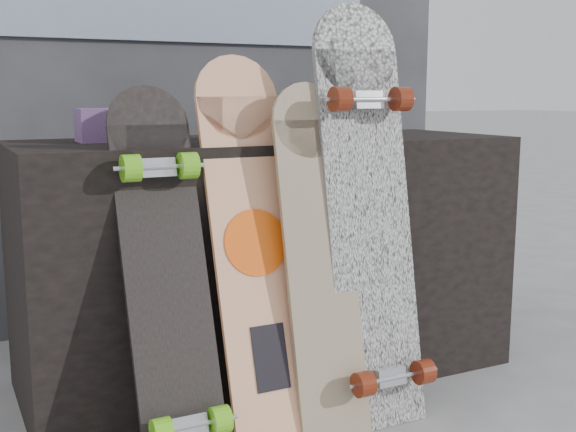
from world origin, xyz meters
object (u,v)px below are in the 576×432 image
longboard_celtic (319,249)px  longboard_cascadia (369,207)px  skateboard_dark (167,268)px  longboard_geisha (254,237)px  vendor_table (269,259)px

longboard_celtic → longboard_cascadia: size_ratio=0.81×
longboard_cascadia → skateboard_dark: longboard_cascadia is taller
longboard_celtic → longboard_cascadia: (0.17, 0.01, 0.11)m
longboard_geisha → skateboard_dark: bearing=-177.0°
longboard_geisha → vendor_table: bearing=59.5°
longboard_geisha → longboard_celtic: longboard_geisha is taller
vendor_table → skateboard_dark: 0.60m
longboard_geisha → longboard_celtic: (0.17, -0.06, -0.04)m
longboard_celtic → vendor_table: bearing=84.6°
longboard_geisha → longboard_celtic: 0.18m
vendor_table → longboard_geisha: (-0.21, -0.36, 0.16)m
longboard_geisha → longboard_celtic: size_ratio=1.08×
skateboard_dark → longboard_celtic: bearing=-6.7°
longboard_geisha → skateboard_dark: size_ratio=1.09×
longboard_geisha → longboard_cascadia: longboard_cascadia is taller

